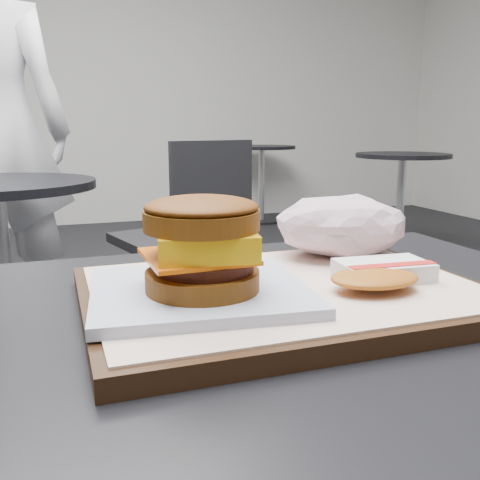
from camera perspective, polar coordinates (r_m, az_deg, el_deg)
name	(u,v)px	position (r m, az deg, el deg)	size (l,w,h in m)	color
serving_tray	(284,294)	(0.53, 4.67, -5.79)	(0.38, 0.28, 0.02)	black
breakfast_sandwich	(202,256)	(0.47, -4.09, -1.73)	(0.21, 0.19, 0.09)	silver
hash_brown	(379,274)	(0.54, 14.66, -3.50)	(0.12, 0.09, 0.02)	silver
crumpled_wrapper	(342,225)	(0.64, 10.78, 1.55)	(0.16, 0.13, 0.07)	silver
neighbor_chair	(186,227)	(2.32, -5.81, 1.36)	(0.64, 0.51, 0.88)	#98979C
bg_table_near	(401,180)	(4.00, 16.84, 6.16)	(0.66, 0.66, 0.75)	black
bg_table_far	(261,165)	(5.30, 2.31, 7.99)	(0.66, 0.66, 0.75)	black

